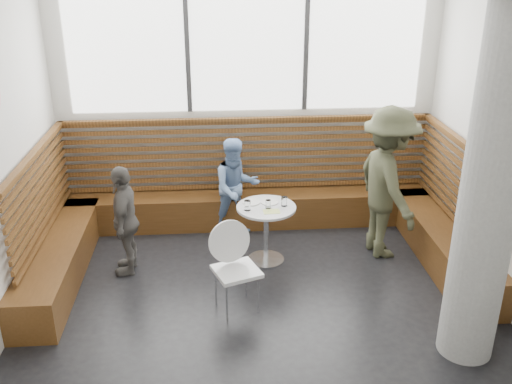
{
  "coord_description": "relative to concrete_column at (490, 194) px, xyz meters",
  "views": [
    {
      "loc": [
        -0.45,
        -4.83,
        3.48
      ],
      "look_at": [
        0.0,
        1.0,
        1.0
      ],
      "focal_mm": 40.0,
      "sensor_mm": 36.0,
      "label": 1
    }
  ],
  "objects": [
    {
      "name": "menu_card",
      "position": [
        -1.67,
        1.67,
        -0.88
      ],
      "size": [
        0.2,
        0.14,
        0.0
      ],
      "primitive_type": "cube",
      "rotation": [
        0.0,
        0.0,
        0.04
      ],
      "color": "#A5C64C",
      "rests_on": "cafe_table"
    },
    {
      "name": "adult_man",
      "position": [
        -0.25,
        1.91,
        -0.67
      ],
      "size": [
        0.87,
        1.29,
        1.86
      ],
      "primitive_type": "imported",
      "rotation": [
        0.0,
        0.0,
        1.72
      ],
      "color": "#41432D",
      "rests_on": "ground"
    },
    {
      "name": "glass_left",
      "position": [
        -1.94,
        1.73,
        -0.82
      ],
      "size": [
        0.08,
        0.08,
        0.12
      ],
      "primitive_type": "cylinder",
      "color": "white",
      "rests_on": "cafe_table"
    },
    {
      "name": "cafe_chair",
      "position": [
        -2.11,
        0.88,
        -1.04
      ],
      "size": [
        0.45,
        0.44,
        0.94
      ],
      "rotation": [
        0.0,
        0.0,
        0.36
      ],
      "color": "white",
      "rests_on": "ground"
    },
    {
      "name": "plate_far",
      "position": [
        -1.66,
        1.92,
        -0.87
      ],
      "size": [
        0.21,
        0.21,
        0.01
      ],
      "primitive_type": "cylinder",
      "color": "white",
      "rests_on": "cafe_table"
    },
    {
      "name": "room",
      "position": [
        -1.85,
        0.6,
        0.0
      ],
      "size": [
        5.0,
        5.0,
        3.2
      ],
      "color": "silver",
      "rests_on": "ground"
    },
    {
      "name": "cafe_table",
      "position": [
        -1.71,
        1.81,
        -1.08
      ],
      "size": [
        0.7,
        0.7,
        0.72
      ],
      "color": "silver",
      "rests_on": "ground"
    },
    {
      "name": "plate_near",
      "position": [
        -1.88,
        1.93,
        -0.87
      ],
      "size": [
        0.21,
        0.21,
        0.01
      ],
      "primitive_type": "cylinder",
      "color": "white",
      "rests_on": "cafe_table"
    },
    {
      "name": "child_left",
      "position": [
        -3.34,
        1.72,
        -0.95
      ],
      "size": [
        0.34,
        0.77,
        1.31
      ],
      "primitive_type": "imported",
      "rotation": [
        0.0,
        0.0,
        -1.6
      ],
      "color": "#5A5652",
      "rests_on": "ground"
    },
    {
      "name": "booth",
      "position": [
        -1.85,
        2.37,
        -1.19
      ],
      "size": [
        5.0,
        2.5,
        1.44
      ],
      "color": "#4B2D12",
      "rests_on": "ground"
    },
    {
      "name": "glass_right",
      "position": [
        -1.5,
        1.82,
        -0.82
      ],
      "size": [
        0.07,
        0.07,
        0.11
      ],
      "primitive_type": "cylinder",
      "color": "white",
      "rests_on": "cafe_table"
    },
    {
      "name": "glass_mid",
      "position": [
        -1.69,
        1.77,
        -0.83
      ],
      "size": [
        0.06,
        0.06,
        0.1
      ],
      "primitive_type": "cylinder",
      "color": "white",
      "rests_on": "cafe_table"
    },
    {
      "name": "concrete_column",
      "position": [
        0.0,
        0.0,
        0.0
      ],
      "size": [
        0.5,
        0.5,
        3.2
      ],
      "primitive_type": "cylinder",
      "color": "gray",
      "rests_on": "ground"
    },
    {
      "name": "child_back",
      "position": [
        -2.03,
        2.58,
        -0.94
      ],
      "size": [
        0.75,
        0.66,
        1.31
      ],
      "primitive_type": "imported",
      "rotation": [
        0.0,
        0.0,
        0.29
      ],
      "color": "#7497C9",
      "rests_on": "ground"
    }
  ]
}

